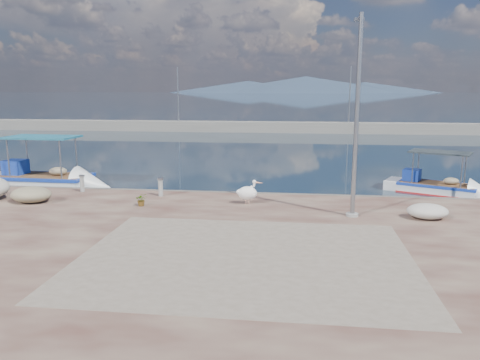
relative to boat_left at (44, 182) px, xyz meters
name	(u,v)px	position (x,y,z in m)	size (l,w,h in m)	color
ground	(226,239)	(10.69, -7.29, -0.24)	(1400.00, 1400.00, 0.00)	#162635
quay	(183,316)	(10.69, -13.29, 0.01)	(44.00, 22.00, 0.50)	#45211E
quay_patch	(245,257)	(11.69, -10.29, 0.26)	(9.00, 7.00, 0.01)	gray
breakwater	(279,127)	(10.69, 32.71, 0.36)	(120.00, 2.20, 7.50)	gray
mountains	(302,86)	(15.08, 642.71, 9.27)	(370.00, 280.00, 22.00)	#28384C
boat_left	(44,182)	(0.00, 0.00, 0.00)	(6.45, 2.29, 3.07)	white
boat_right	(436,189)	(19.78, 1.07, -0.05)	(5.16, 3.59, 2.38)	white
pelican	(248,193)	(11.11, -4.35, 0.73)	(1.02, 0.49, 0.99)	tan
lamp_post	(356,124)	(15.03, -5.61, 3.56)	(0.44, 0.96, 7.00)	gray
bollard_near	(161,186)	(7.26, -3.39, 0.69)	(0.26, 0.26, 0.79)	gray
bollard_far	(82,183)	(3.56, -3.00, 0.67)	(0.25, 0.25, 0.75)	gray
potted_plant	(142,200)	(7.01, -5.14, 0.51)	(0.44, 0.38, 0.49)	#33722D
net_pile_d	(427,211)	(17.62, -5.65, 0.53)	(1.42, 1.07, 0.53)	silver
net_pile_b	(31,195)	(2.40, -5.13, 0.58)	(1.63, 1.27, 0.63)	tan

